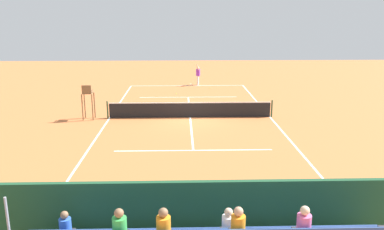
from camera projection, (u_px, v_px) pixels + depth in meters
ground_plane at (190, 117)px, 24.41m from camera, size 60.00×60.00×0.00m
court_line_markings at (190, 117)px, 24.45m from camera, size 10.10×22.20×0.01m
tennis_net at (190, 110)px, 24.29m from camera, size 10.30×0.10×1.07m
backdrop_wall at (203, 215)px, 10.62m from camera, size 18.00×0.16×2.00m
umpire_chair at (88, 98)px, 23.66m from camera, size 0.67×0.67×2.14m
courtside_bench at (295, 215)px, 11.51m from camera, size 1.80×0.40×0.93m
equipment_bag at (232, 230)px, 11.43m from camera, size 0.90×0.36×0.36m
tennis_player at (198, 74)px, 35.06m from camera, size 0.42×0.55×1.93m
tennis_racket at (191, 84)px, 35.65m from camera, size 0.40×0.58×0.03m
tennis_ball_near at (176, 94)px, 31.39m from camera, size 0.07×0.07×0.07m
tennis_ball_far at (210, 88)px, 33.71m from camera, size 0.07×0.07×0.07m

